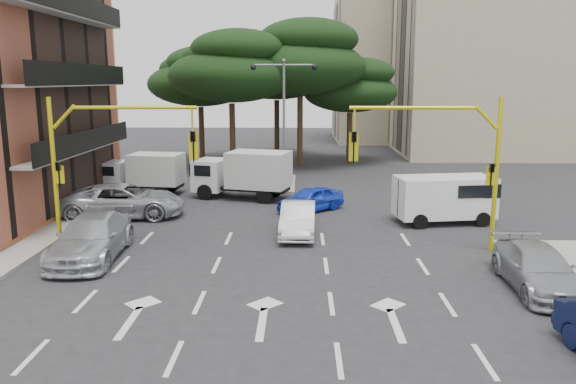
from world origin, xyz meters
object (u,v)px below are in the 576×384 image
Objects in this scene: box_truck_a at (142,174)px; box_truck_b at (242,175)px; signal_mast_right at (451,153)px; car_blue_compact at (311,199)px; car_silver_parked at (538,269)px; car_white_hatch at (298,219)px; signal_mast_left at (98,152)px; car_silver_wagon at (92,238)px; van_white at (444,199)px; street_lamp_center at (284,100)px; car_silver_cross_a at (123,201)px.

box_truck_a is 6.13m from box_truck_b.
signal_mast_right is 9.09m from car_blue_compact.
car_white_hatch is at bearing 142.20° from car_silver_parked.
car_white_hatch is at bearing 159.31° from signal_mast_right.
car_white_hatch is 0.76× the size of box_truck_b.
car_silver_parked is at bearing -14.90° from signal_mast_left.
car_silver_parked is (15.52, -2.88, -0.11)m from car_silver_wagon.
box_truck_a reaches higher than car_silver_parked.
box_truck_a reaches higher than car_blue_compact.
van_white reaches higher than car_silver_parked.
box_truck_a is 0.89× the size of box_truck_b.
street_lamp_center is at bearing 64.09° from signal_mast_left.
car_silver_cross_a is (-0.84, 5.23, -3.06)m from signal_mast_left.
signal_mast_left is 1.22× the size of box_truck_a.
signal_mast_left is at bearing 86.78° from car_silver_wagon.
car_blue_compact is at bearing 38.59° from signal_mast_left.
car_white_hatch is at bearing 15.89° from signal_mast_left.
car_silver_wagon is (-13.62, -1.25, -3.09)m from signal_mast_right.
car_blue_compact is at bearing -118.94° from van_white.
signal_mast_right is at bearing -3.71° from car_blue_compact.
car_silver_cross_a is (-0.82, 6.48, 0.03)m from car_silver_wagon.
van_white is 17.34m from box_truck_a.
street_lamp_center is 2.08× the size of car_blue_compact.
box_truck_b is at bearing 65.08° from signal_mast_left.
car_silver_parked is (8.70, -18.13, -4.74)m from street_lamp_center.
car_silver_cross_a is at bearing 162.48° from car_white_hatch.
car_silver_parked is 8.63m from van_white.
car_silver_wagon is (-6.82, -15.26, -4.63)m from street_lamp_center.
car_blue_compact is 0.83× the size of van_white.
van_white is at bearing 18.57° from car_silver_wagon.
signal_mast_left is 11.22m from car_blue_compact.
van_white is (15.45, -0.78, 0.30)m from car_silver_cross_a.
car_white_hatch reaches higher than car_blue_compact.
car_white_hatch is 7.23m from van_white.
street_lamp_center is 8.88m from car_blue_compact.
box_truck_a is (-9.22, 8.71, 0.51)m from car_white_hatch.
car_white_hatch is 9.11m from car_silver_cross_a.
signal_mast_left is at bearing 166.58° from car_silver_parked.
van_white is at bearing -103.01° from box_truck_b.
box_truck_b is at bearing 64.85° from car_silver_wagon.
car_blue_compact is 0.68× the size of car_silver_wagon.
car_white_hatch is 0.86× the size of box_truck_a.
car_blue_compact is 12.95m from car_silver_parked.
street_lamp_center is 1.65× the size of car_silver_parked.
street_lamp_center is 6.26m from box_truck_b.
signal_mast_left is at bearing -165.87° from box_truck_a.
box_truck_a is (-16.08, 6.47, 0.08)m from van_white.
signal_mast_left is at bearing -93.00° from car_blue_compact.
box_truck_a is at bearing 97.64° from signal_mast_left.
van_white is 0.82× the size of box_truck_b.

